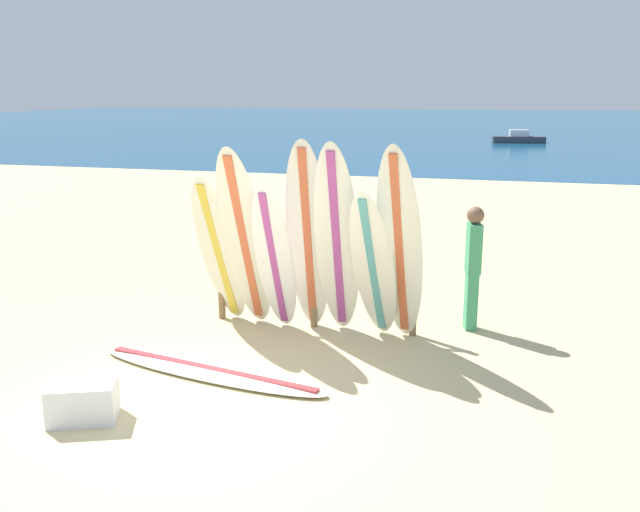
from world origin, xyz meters
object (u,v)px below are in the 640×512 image
(surfboard_rack, at_px, (314,273))
(cooler_box, at_px, (83,401))
(surfboard_leaning_right, at_px, (373,267))
(beachgoer_standing, at_px, (473,263))
(surfboard_leaning_far_right, at_px, (400,246))
(surfboard_leaning_center_right, at_px, (337,242))
(surfboard_leaning_center_left, at_px, (274,260))
(surfboard_leaning_far_left, at_px, (219,251))
(surfboard_lying_on_sand, at_px, (210,371))
(small_boat_offshore, at_px, (519,138))
(surfboard_leaning_left, at_px, (245,240))
(surfboard_leaning_center, at_px, (308,238))

(surfboard_rack, height_order, cooler_box, surfboard_rack)
(surfboard_leaning_right, height_order, beachgoer_standing, surfboard_leaning_right)
(surfboard_leaning_right, bearing_deg, surfboard_leaning_far_right, 3.46)
(surfboard_rack, distance_m, cooler_box, 3.35)
(surfboard_leaning_right, distance_m, beachgoer_standing, 1.39)
(surfboard_leaning_center_right, bearing_deg, surfboard_leaning_center_left, -174.34)
(surfboard_leaning_far_left, bearing_deg, surfboard_lying_on_sand, -72.00)
(surfboard_leaning_far_right, height_order, beachgoer_standing, surfboard_leaning_far_right)
(surfboard_leaning_far_right, distance_m, cooler_box, 3.76)
(surfboard_lying_on_sand, bearing_deg, surfboard_rack, 68.90)
(surfboard_leaning_far_right, relative_size, small_boat_offshore, 0.82)
(surfboard_leaning_left, xyz_separation_m, surfboard_lying_on_sand, (0.07, -1.31, -1.15))
(surfboard_rack, bearing_deg, surfboard_lying_on_sand, -111.10)
(surfboard_leaning_center_left, height_order, cooler_box, surfboard_leaning_center_left)
(surfboard_leaning_center, xyz_separation_m, surfboard_lying_on_sand, (-0.67, -1.49, -1.18))
(surfboard_leaning_right, height_order, surfboard_lying_on_sand, surfboard_leaning_right)
(surfboard_leaning_left, distance_m, surfboard_leaning_center_left, 0.43)
(surfboard_leaning_far_left, xyz_separation_m, beachgoer_standing, (3.08, 0.72, -0.12))
(surfboard_leaning_left, xyz_separation_m, surfboard_leaning_far_right, (1.88, 0.04, 0.03))
(surfboard_leaning_left, bearing_deg, surfboard_leaning_center, 13.54)
(surfboard_leaning_center, relative_size, small_boat_offshore, 0.82)
(beachgoer_standing, bearing_deg, surfboard_lying_on_sand, -140.28)
(surfboard_leaning_center_right, xyz_separation_m, cooler_box, (-1.75, -2.66, -1.03))
(surfboard_leaning_center_right, relative_size, surfboard_leaning_far_right, 1.00)
(surfboard_leaning_left, relative_size, surfboard_leaning_center_left, 1.23)
(surfboard_leaning_center_right, height_order, small_boat_offshore, surfboard_leaning_center_right)
(beachgoer_standing, height_order, small_boat_offshore, beachgoer_standing)
(surfboard_leaning_left, bearing_deg, surfboard_leaning_far_left, 160.75)
(surfboard_lying_on_sand, distance_m, beachgoer_standing, 3.49)
(surfboard_leaning_far_left, relative_size, surfboard_leaning_far_right, 0.82)
(surfboard_leaning_far_right, relative_size, surfboard_lying_on_sand, 0.85)
(surfboard_leaning_far_right, bearing_deg, surfboard_leaning_left, -178.93)
(surfboard_rack, relative_size, small_boat_offshore, 0.89)
(surfboard_leaning_center, bearing_deg, surfboard_leaning_far_left, -177.97)
(small_boat_offshore, bearing_deg, surfboard_leaning_far_right, -93.17)
(surfboard_leaning_far_left, bearing_deg, beachgoer_standing, 13.13)
(surfboard_lying_on_sand, xyz_separation_m, cooler_box, (-0.70, -1.27, 0.14))
(surfboard_leaning_far_left, xyz_separation_m, surfboard_leaning_left, (0.40, -0.14, 0.19))
(surfboard_leaning_right, height_order, surfboard_leaning_far_right, surfboard_leaning_far_right)
(surfboard_lying_on_sand, bearing_deg, small_boat_offshore, 83.97)
(surfboard_leaning_far_left, distance_m, surfboard_leaning_center, 1.17)
(surfboard_rack, bearing_deg, surfboard_leaning_center, -90.05)
(surfboard_lying_on_sand, bearing_deg, surfboard_leaning_center, 65.67)
(surfboard_lying_on_sand, relative_size, small_boat_offshore, 0.96)
(cooler_box, bearing_deg, surfboard_leaning_center_left, 47.01)
(surfboard_leaning_far_right, bearing_deg, small_boat_offshore, 86.83)
(surfboard_rack, xyz_separation_m, small_boat_offshore, (2.97, 32.73, -0.45))
(surfboard_leaning_right, bearing_deg, surfboard_leaning_far_left, 176.47)
(surfboard_leaning_far_left, bearing_deg, surfboard_leaning_center_right, -2.08)
(surfboard_leaning_far_left, distance_m, surfboard_leaning_center_right, 1.54)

